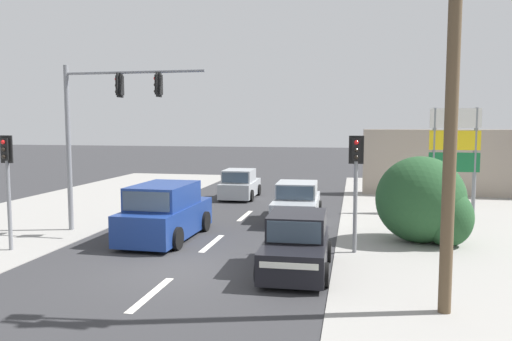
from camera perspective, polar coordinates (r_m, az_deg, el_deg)
ground_plane at (r=13.83m, az=-8.59°, el=-11.12°), size 140.00×140.00×0.00m
lane_dash_near at (r=12.06m, az=-11.90°, el=-13.66°), size 0.20×2.40×0.01m
lane_dash_mid at (r=16.59m, az=-5.04°, el=-8.28°), size 0.20×2.40×0.01m
lane_dash_far at (r=21.33m, az=-1.26°, el=-5.19°), size 0.20×2.40×0.01m
kerb_left_verge at (r=21.37m, az=-26.80°, el=-5.73°), size 8.00×40.00×0.02m
utility_pole_foreground_right at (r=10.78m, az=20.94°, el=12.18°), size 3.78×0.58×9.79m
traffic_signal_mast at (r=18.67m, az=-17.37°, el=5.85°), size 5.29×0.46×6.00m
pedestal_signal_right_kerb at (r=15.19m, az=11.34°, el=-0.39°), size 0.44×0.29×3.56m
pedestal_signal_left_kerb at (r=16.99m, az=-26.54°, el=-0.25°), size 0.44×0.30×3.56m
shopping_plaza_sign at (r=23.21m, az=21.75°, el=2.69°), size 2.10×0.16×4.60m
roadside_bush at (r=17.25m, az=18.73°, el=-3.48°), size 3.04×2.61×2.86m
shopfront_wall_far at (r=29.26m, az=23.96°, el=0.77°), size 12.00×1.00×3.60m
suv_receding_far at (r=17.27m, az=-10.30°, el=-4.81°), size 2.13×4.57×1.90m
sedan_kerbside_parked at (r=20.27m, az=4.68°, el=-3.76°), size 1.98×4.28×1.56m
hatchback_oncoming_near at (r=26.25m, az=-1.86°, el=-1.65°), size 1.85×3.67×1.53m
hatchback_oncoming_mid at (r=13.42m, az=4.64°, el=-8.48°), size 1.85×3.67×1.53m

